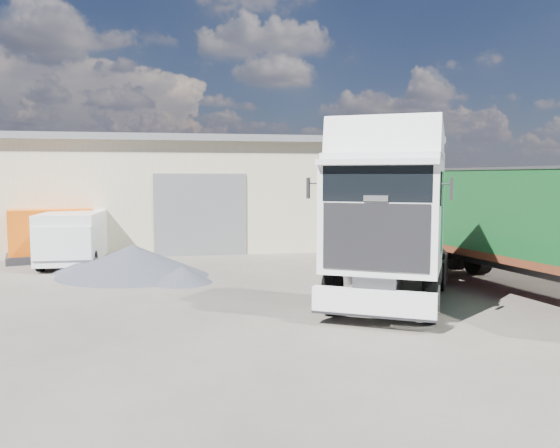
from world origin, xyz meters
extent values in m
plane|color=black|center=(0.00, 0.00, 0.00)|extent=(120.00, 120.00, 0.00)
cube|color=beige|center=(-6.00, 16.00, 2.50)|extent=(30.00, 12.00, 5.00)
cube|color=#545759|center=(-6.00, 16.00, 5.15)|extent=(30.60, 12.60, 0.30)
cube|color=#545759|center=(-2.00, 9.98, 1.80)|extent=(4.00, 0.08, 3.60)
cube|color=#545759|center=(-6.00, 16.00, 5.35)|extent=(30.60, 0.40, 0.15)
cube|color=maroon|center=(11.50, 6.00, 1.25)|extent=(0.35, 26.00, 2.50)
cylinder|color=black|center=(1.97, -1.50, 0.58)|extent=(2.94, 2.33, 1.17)
cylinder|color=black|center=(3.83, 1.88, 0.58)|extent=(2.99, 2.36, 1.17)
cylinder|color=black|center=(4.58, 3.23, 0.58)|extent=(2.99, 2.36, 1.17)
cube|color=#2D2D30|center=(3.25, 0.82, 0.99)|extent=(4.38, 6.86, 0.33)
cube|color=silver|center=(1.47, -2.42, 0.61)|extent=(2.60, 1.60, 0.61)
cube|color=silver|center=(2.16, -1.16, 2.51)|extent=(3.64, 3.55, 2.70)
cube|color=black|center=(1.55, -2.27, 2.10)|extent=(2.16, 1.23, 1.54)
cube|color=black|center=(1.56, -2.26, 3.31)|extent=(2.20, 1.25, 0.83)
cube|color=silver|center=(2.26, -0.97, 4.25)|extent=(3.43, 3.19, 1.35)
cube|color=#0B4E2F|center=(1.16, -0.11, 2.21)|extent=(0.41, 0.73, 1.21)
cube|color=#0B4E2F|center=(3.58, -1.45, 2.21)|extent=(0.41, 0.73, 1.21)
cylinder|color=#2D2D30|center=(3.94, 2.07, 1.22)|extent=(1.65, 1.65, 0.13)
cylinder|color=black|center=(6.52, 4.05, 0.49)|extent=(2.50, 1.35, 0.99)
cube|color=#2D2D30|center=(7.12, 0.32, 0.84)|extent=(2.50, 11.17, 0.33)
cube|color=#582614|center=(7.12, 0.32, 1.15)|extent=(4.07, 11.42, 0.22)
cube|color=black|center=(7.12, 0.32, 2.47)|extent=(4.07, 11.42, 2.42)
cube|color=#2D2D30|center=(7.12, 0.32, 3.70)|extent=(4.13, 11.48, 0.07)
cylinder|color=black|center=(-7.02, 7.03, 0.36)|extent=(2.11, 0.74, 0.72)
cylinder|color=black|center=(-6.98, 10.54, 0.36)|extent=(2.11, 0.74, 0.72)
cube|color=silver|center=(-7.00, 8.79, 1.15)|extent=(2.13, 5.06, 1.86)
cube|color=silver|center=(-7.02, 6.70, 1.10)|extent=(2.04, 1.01, 1.21)
cube|color=black|center=(-7.02, 6.92, 1.70)|extent=(1.92, 0.11, 0.66)
cube|color=#2D2D30|center=(-8.16, 9.80, 0.16)|extent=(3.86, 2.96, 0.32)
cube|color=#DB580C|center=(-8.16, 9.80, 1.07)|extent=(3.60, 2.70, 2.14)
cone|color=#21232C|center=(-4.51, 5.42, 0.55)|extent=(6.35, 6.35, 1.11)
cone|color=#21232C|center=(-2.81, 3.90, 0.28)|extent=(2.38, 2.38, 0.55)
cone|color=#21232C|center=(-6.26, 6.72, 0.33)|extent=(2.91, 2.91, 0.66)
camera|label=1|loc=(-2.76, -14.03, 3.48)|focal=35.00mm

